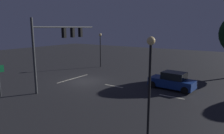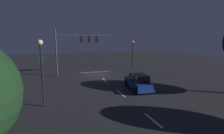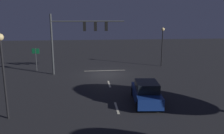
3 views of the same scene
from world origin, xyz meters
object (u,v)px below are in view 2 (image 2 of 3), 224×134
at_px(traffic_signal_assembly, 77,44).
at_px(route_sign, 41,62).
at_px(car_approaching, 138,82).
at_px(street_lamp_right_kerb, 41,61).
at_px(street_lamp_left_kerb, 133,49).

relative_size(traffic_signal_assembly, route_sign, 2.93).
xyz_separation_m(car_approaching, route_sign, (10.56, -11.60, 1.22)).
distance_m(car_approaching, street_lamp_right_kerb, 10.14).
xyz_separation_m(traffic_signal_assembly, route_sign, (5.22, -1.83, -2.73)).
height_order(traffic_signal_assembly, car_approaching, traffic_signal_assembly).
bearing_deg(street_lamp_right_kerb, traffic_signal_assembly, -110.02).
bearing_deg(street_lamp_right_kerb, car_approaching, -169.64).
relative_size(traffic_signal_assembly, street_lamp_left_kerb, 1.61).
relative_size(car_approaching, street_lamp_right_kerb, 0.82).
relative_size(street_lamp_left_kerb, route_sign, 1.81).
height_order(traffic_signal_assembly, route_sign, traffic_signal_assembly).
bearing_deg(traffic_signal_assembly, street_lamp_left_kerb, -164.38).
bearing_deg(route_sign, street_lamp_right_kerb, 94.38).
bearing_deg(car_approaching, traffic_signal_assembly, -61.34).
relative_size(traffic_signal_assembly, street_lamp_right_kerb, 1.50).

